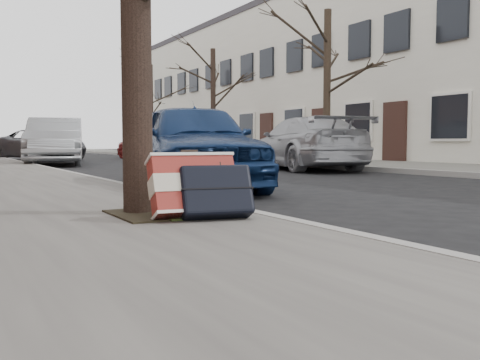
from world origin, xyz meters
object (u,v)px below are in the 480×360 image
car_near_front (192,145)px  car_near_mid (55,141)px  suitcase_navy (216,191)px  suitcase_red (194,186)px

car_near_front → car_near_mid: (-0.08, 10.53, 0.08)m
suitcase_navy → car_near_mid: car_near_mid is taller
suitcase_red → suitcase_navy: suitcase_red is taller
suitcase_navy → car_near_mid: (1.51, 14.45, 0.43)m
car_near_front → suitcase_navy: bearing=-100.3°
suitcase_red → suitcase_navy: 0.18m
suitcase_red → car_near_front: car_near_front is taller
suitcase_navy → car_near_front: (1.59, 3.92, 0.35)m
car_near_front → car_near_mid: car_near_mid is taller
car_near_front → car_near_mid: 10.53m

